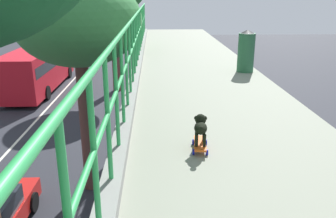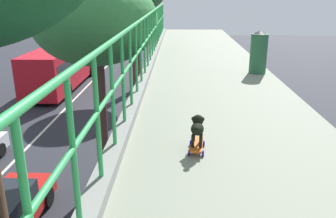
# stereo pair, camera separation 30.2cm
# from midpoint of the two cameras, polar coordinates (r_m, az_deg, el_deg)

# --- Properties ---
(city_bus) EXTENTS (2.77, 10.43, 3.06)m
(city_bus) POSITION_cam_midpoint_polar(r_m,az_deg,el_deg) (27.72, -20.55, 6.59)
(city_bus) COLOR red
(city_bus) RESTS_ON ground
(roadside_tree_far) EXTENTS (4.09, 4.09, 7.49)m
(roadside_tree_far) POSITION_cam_midpoint_polar(r_m,az_deg,el_deg) (11.88, -15.16, 13.35)
(roadside_tree_far) COLOR brown
(roadside_tree_far) RESTS_ON ground
(toy_skateboard) EXTENTS (0.21, 0.44, 0.09)m
(toy_skateboard) POSITION_cam_midpoint_polar(r_m,az_deg,el_deg) (4.17, 3.15, -5.78)
(toy_skateboard) COLOR orange
(toy_skateboard) RESTS_ON overpass_deck
(small_dog) EXTENTS (0.17, 0.36, 0.32)m
(small_dog) POSITION_cam_midpoint_polar(r_m,az_deg,el_deg) (4.09, 3.23, -2.82)
(small_dog) COLOR black
(small_dog) RESTS_ON toy_skateboard
(litter_bin) EXTENTS (0.39, 0.39, 0.97)m
(litter_bin) POSITION_cam_midpoint_polar(r_m,az_deg,el_deg) (8.37, 11.59, 9.29)
(litter_bin) COLOR #2A603E
(litter_bin) RESTS_ON overpass_deck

